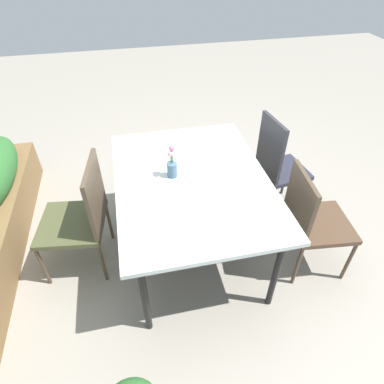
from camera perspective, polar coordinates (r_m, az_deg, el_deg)
name	(u,v)px	position (r m, az deg, el deg)	size (l,w,h in m)	color
ground_plane	(194,241)	(3.05, 0.37, -8.65)	(12.00, 12.00, 0.00)	gray
dining_table	(192,185)	(2.48, 0.00, 1.29)	(1.53, 1.14, 0.79)	silver
chair_far_side	(82,214)	(2.67, -18.77, -3.69)	(0.56, 0.56, 0.98)	#474B2C
chair_near_right	(277,163)	(3.09, 14.72, 4.86)	(0.44, 0.44, 1.03)	#2B2C3A
chair_near_left	(312,218)	(2.68, 20.23, -4.24)	(0.51, 0.51, 0.93)	#503928
flower_vase	(172,165)	(2.42, -3.54, 4.81)	(0.07, 0.07, 0.27)	slate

